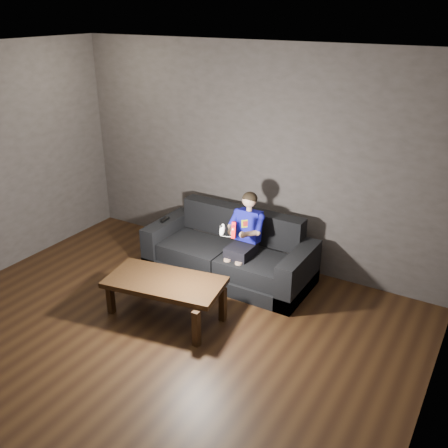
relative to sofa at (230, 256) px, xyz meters
The scene contains 10 objects.
floor 1.93m from the sofa, 90.54° to the right, with size 5.00×5.00×0.00m, color black.
back_wall 1.24m from the sofa, 91.74° to the left, with size 5.00×0.04×2.70m, color #373230.
right_wall 3.32m from the sofa, 37.56° to the right, with size 0.04×5.00×2.70m, color #373230.
ceiling 3.10m from the sofa, 90.54° to the right, with size 5.00×5.00×0.02m, color white.
sofa is the anchor object (origin of this frame).
child 0.47m from the sofa, 13.37° to the right, with size 0.41×0.51×1.02m.
wii_remote_red 0.81m from the sofa, 55.55° to the right, with size 0.06×0.08×0.19m.
nunchuk_white 0.74m from the sofa, 70.16° to the right, with size 0.07×0.10×0.15m.
wii_remote_black 0.96m from the sofa, behind, with size 0.05×0.16×0.03m.
coffee_table 1.13m from the sofa, 96.71° to the right, with size 1.30×0.81×0.44m.
Camera 1 is at (2.72, -2.74, 3.07)m, focal length 40.00 mm.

